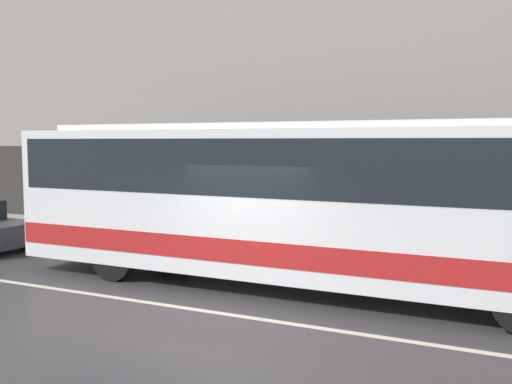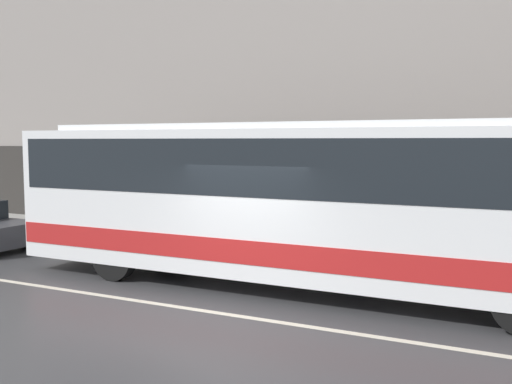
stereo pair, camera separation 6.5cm
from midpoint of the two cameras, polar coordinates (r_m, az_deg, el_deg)
name	(u,v)px [view 1 (the left image)]	position (r m, az deg, el deg)	size (l,w,h in m)	color
ground_plane	(221,313)	(10.00, -3.72, -12.03)	(60.00, 60.00, 0.00)	#38383A
sidewalk	(325,252)	(14.94, 6.83, -5.95)	(60.00, 3.13, 0.17)	gray
building_facade	(347,56)	(16.46, 9.00, 13.33)	(60.00, 0.35, 11.02)	gray
lane_stripe	(221,313)	(10.00, -3.72, -12.01)	(54.00, 0.14, 0.01)	beige
transit_bus	(289,196)	(11.39, 3.18, -0.38)	(11.91, 2.50, 3.30)	white
pedestrian_waiting	(356,225)	(13.54, 9.83, -3.29)	(0.36, 0.36, 1.73)	navy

